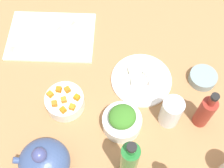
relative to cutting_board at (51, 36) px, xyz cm
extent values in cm
cube|color=#A37348|center=(-24.73, 25.30, -2.00)|extent=(190.00, 190.00, 3.00)
cube|color=white|center=(0.00, 0.00, 0.00)|extent=(36.17, 26.50, 1.00)
cylinder|color=white|center=(-35.85, 21.15, 0.10)|extent=(22.76, 22.76, 1.20)
cylinder|color=white|center=(-27.98, 39.14, 2.38)|extent=(13.39, 13.39, 5.76)
cylinder|color=white|center=(-7.99, 31.04, 2.19)|extent=(13.68, 13.68, 5.38)
cylinder|color=gray|center=(-58.83, 21.09, 1.19)|extent=(10.27, 10.27, 3.37)
ellipsoid|color=#3A4F7F|center=(-3.56, 53.16, 5.32)|extent=(16.01, 15.18, 11.64)
sphere|color=#3E457E|center=(-3.56, 53.16, 12.94)|extent=(4.48, 4.48, 4.48)
cylinder|color=#3A4F7F|center=(3.25, 53.16, 6.78)|extent=(5.38, 2.00, 3.93)
cylinder|color=maroon|center=(-55.38, 37.61, 6.57)|extent=(5.21, 5.21, 14.13)
cylinder|color=maroon|center=(-55.38, 37.61, 15.59)|extent=(2.35, 2.35, 3.91)
cylinder|color=black|center=(-55.38, 37.61, 18.14)|extent=(2.61, 2.61, 1.20)
cylinder|color=#206C2B|center=(-29.25, 55.39, 11.48)|extent=(5.18, 5.18, 23.95)
cylinder|color=#206C2B|center=(-29.25, 55.39, 24.76)|extent=(2.33, 2.33, 2.62)
cylinder|color=black|center=(-29.25, 55.39, 26.67)|extent=(2.59, 2.59, 1.20)
cylinder|color=white|center=(-44.37, 36.93, 5.71)|extent=(7.19, 7.19, 12.43)
cube|color=orange|center=(-6.10, 27.98, 5.78)|extent=(2.03, 2.03, 1.80)
cube|color=orange|center=(-9.13, 28.11, 5.78)|extent=(2.49, 2.49, 1.80)
cube|color=orange|center=(-3.26, 29.87, 5.78)|extent=(2.54, 2.54, 1.80)
cube|color=orange|center=(-5.07, 33.48, 5.78)|extent=(2.11, 2.11, 1.80)
cube|color=orange|center=(-11.21, 34.79, 5.78)|extent=(2.28, 2.28, 1.80)
cube|color=orange|center=(-12.60, 31.17, 5.78)|extent=(2.47, 2.47, 1.80)
cube|color=orange|center=(-8.16, 32.05, 5.78)|extent=(2.22, 2.22, 1.80)
cube|color=orange|center=(-8.16, 35.85, 5.78)|extent=(2.54, 2.54, 1.80)
ellipsoid|color=#3A7726|center=(-27.98, 39.14, 7.40)|extent=(12.87, 12.82, 4.29)
cube|color=white|center=(-39.60, 23.84, 1.80)|extent=(2.93, 2.93, 2.20)
cube|color=white|center=(-37.83, 19.22, 1.80)|extent=(3.11, 3.11, 2.20)
cube|color=silver|center=(-32.83, 23.07, 1.80)|extent=(2.29, 2.29, 2.20)
cube|color=#F2F4CD|center=(-32.10, 18.02, 1.80)|extent=(2.50, 2.50, 2.20)
pyramid|color=beige|center=(-12.27, 3.18, 1.81)|extent=(4.51, 4.06, 2.63)
pyramid|color=beige|center=(13.09, 7.73, 1.74)|extent=(7.07, 6.89, 2.48)
pyramid|color=beige|center=(-9.89, -4.71, 1.65)|extent=(6.48, 6.52, 2.29)
pyramid|color=beige|center=(-4.14, -1.42, 1.85)|extent=(6.28, 6.59, 2.70)
camera|label=1|loc=(-24.22, 77.25, 97.68)|focal=47.93mm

